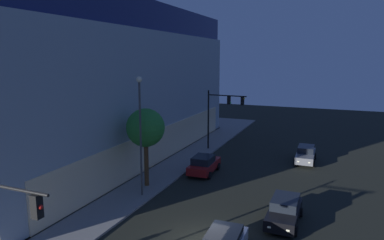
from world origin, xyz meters
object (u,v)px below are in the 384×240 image
Objects in this scene: modern_building at (61,82)px; car_red at (204,164)px; sidewalk_tree at (146,128)px; car_grey at (306,154)px; traffic_light_far_corner at (222,109)px; car_black at (284,210)px; street_lamp_sidewalk at (140,123)px.

car_red is at bearing -95.24° from modern_building.
sidewalk_tree is at bearing -114.50° from modern_building.
car_grey is (12.42, -11.47, -4.14)m from sidewalk_tree.
sidewalk_tree is (-13.04, 2.20, 0.06)m from traffic_light_far_corner.
car_red reaches higher than car_grey.
traffic_light_far_corner is at bearing -69.52° from modern_building.
car_black is at bearing -108.54° from modern_building.
sidewalk_tree is 1.41× the size of car_red.
modern_building is 19.25m from car_red.
street_lamp_sidewalk reaches higher than car_black.
street_lamp_sidewalk is at bearing -119.26° from modern_building.
car_red is (5.08, -3.12, -4.10)m from sidewalk_tree.
car_red is 11.12m from car_grey.
street_lamp_sidewalk is (-14.97, 1.50, 0.84)m from traffic_light_far_corner.
car_grey is at bearing -93.84° from traffic_light_far_corner.
car_grey is at bearing -48.66° from car_red.
sidewalk_tree reaches higher than car_black.
car_red is at bearing -19.08° from street_lamp_sidewalk.
car_red is at bearing 49.21° from car_black.
street_lamp_sidewalk reaches higher than car_grey.
car_grey is (5.70, -26.20, -7.05)m from modern_building.
car_red is (-7.96, -0.92, -4.05)m from traffic_light_far_corner.
street_lamp_sidewalk is 1.99× the size of car_black.
car_red reaches higher than car_black.
street_lamp_sidewalk is at bearing 174.27° from traffic_light_far_corner.
car_black is (-15.08, -9.17, -4.07)m from traffic_light_far_corner.
car_black is (-2.04, -11.37, -4.13)m from sidewalk_tree.
car_black is at bearing -100.18° from sidewalk_tree.
car_red is (7.12, 8.25, 0.03)m from car_black.
modern_building is 7.78× the size of car_grey.
sidewalk_tree is 12.27m from car_black.
car_black is 14.46m from car_grey.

